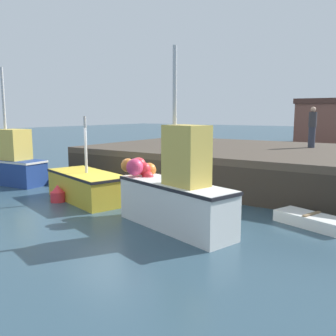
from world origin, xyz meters
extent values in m
cube|color=#2D4756|center=(0.00, 0.00, -0.05)|extent=(120.00, 160.00, 0.10)
cube|color=#473D33|center=(2.76, 6.66, 1.36)|extent=(14.57, 8.79, 0.25)
cube|color=#312A23|center=(2.76, 2.38, 0.62)|extent=(14.57, 0.24, 1.24)
cylinder|color=#312A23|center=(-4.13, 2.46, 0.62)|extent=(0.29, 0.29, 1.24)
cylinder|color=#312A23|center=(2.76, 2.46, 0.62)|extent=(0.29, 0.29, 1.24)
cylinder|color=#312A23|center=(-1.61, 10.87, 0.62)|extent=(0.29, 0.29, 1.24)
cylinder|color=#312A23|center=(-0.68, 2.46, 0.62)|extent=(6.91, 0.14, 1.13)
cube|color=navy|center=(-5.99, 0.21, 0.53)|extent=(3.73, 1.38, 1.06)
cube|color=silver|center=(-5.99, 0.21, 1.01)|extent=(3.80, 1.40, 0.08)
cube|color=gold|center=(-5.54, 0.24, 1.69)|extent=(1.28, 1.03, 1.27)
cylinder|color=#B7B7BC|center=(-5.99, 0.21, 3.60)|extent=(0.12, 0.12, 2.54)
cube|color=gold|center=(-0.87, -0.11, 0.48)|extent=(3.65, 2.34, 0.97)
cube|color=black|center=(-0.87, -0.11, 0.92)|extent=(3.72, 2.38, 0.08)
cylinder|color=#B7B7BC|center=(-0.87, -0.11, 1.93)|extent=(0.09, 0.09, 1.92)
cube|color=silver|center=(3.33, -1.05, 0.61)|extent=(3.72, 2.01, 1.21)
cube|color=black|center=(3.33, -1.05, 1.16)|extent=(3.79, 2.05, 0.08)
cube|color=gold|center=(3.76, -1.18, 1.96)|extent=(1.24, 1.00, 1.49)
cylinder|color=#B7B7BC|center=(3.33, -1.05, 3.66)|extent=(0.10, 0.10, 1.93)
sphere|color=#DB3866|center=(1.94, -0.95, 1.50)|extent=(0.48, 0.48, 0.48)
sphere|color=red|center=(2.04, -0.64, 1.41)|extent=(0.37, 0.37, 0.37)
sphere|color=red|center=(1.61, -0.40, 1.28)|extent=(0.50, 0.50, 0.50)
sphere|color=red|center=(2.21, -0.69, 1.19)|extent=(0.33, 0.33, 0.33)
sphere|color=orange|center=(1.89, -0.22, 1.32)|extent=(0.43, 0.43, 0.43)
sphere|color=red|center=(1.59, -0.34, 1.45)|extent=(0.47, 0.47, 0.47)
sphere|color=orange|center=(1.67, -0.92, 1.52)|extent=(0.39, 0.39, 0.39)
cube|color=silver|center=(6.27, 1.14, 0.16)|extent=(2.03, 1.38, 0.31)
cube|color=#7F6647|center=(6.27, 1.14, 0.33)|extent=(0.33, 0.71, 0.04)
cylinder|color=#2D3342|center=(4.64, 8.07, 1.94)|extent=(0.29, 0.29, 0.90)
cylinder|color=#333338|center=(4.64, 8.07, 2.72)|extent=(0.34, 0.34, 0.66)
sphere|color=tan|center=(4.64, 8.07, 3.16)|extent=(0.22, 0.22, 0.22)
cylinder|color=red|center=(-1.53, -0.83, 0.17)|extent=(0.49, 0.49, 0.35)
cone|color=red|center=(-1.53, -0.83, 0.47)|extent=(0.39, 0.39, 0.24)
camera|label=1|loc=(8.33, -8.80, 2.97)|focal=38.99mm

